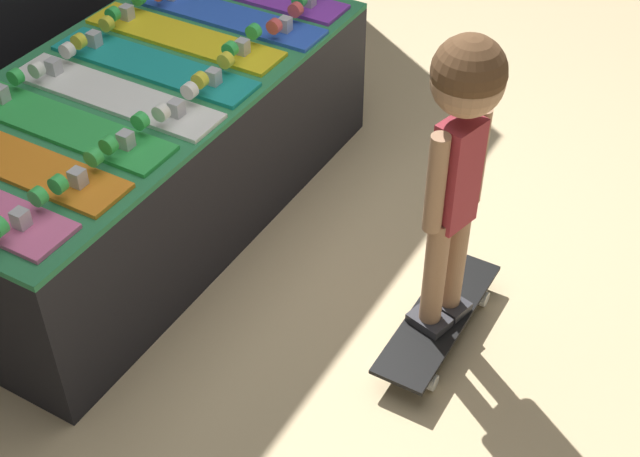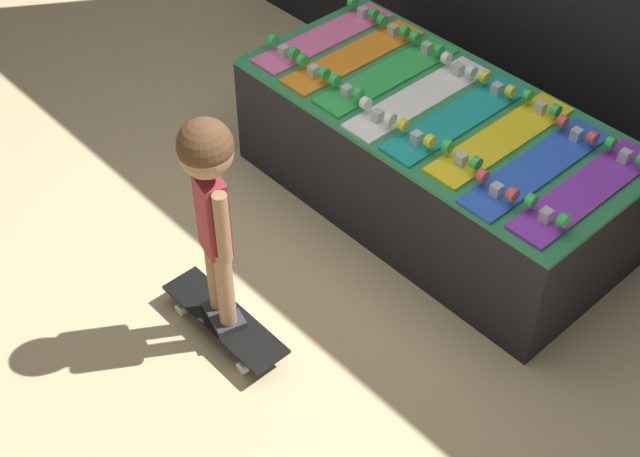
{
  "view_description": "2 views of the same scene",
  "coord_description": "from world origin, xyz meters",
  "px_view_note": "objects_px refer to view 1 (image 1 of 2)",
  "views": [
    {
      "loc": [
        -1.91,
        -1.34,
        2.12
      ],
      "look_at": [
        -0.07,
        -0.28,
        0.3
      ],
      "focal_mm": 50.0,
      "sensor_mm": 36.0,
      "label": 1
    },
    {
      "loc": [
        1.95,
        -1.99,
        2.82
      ],
      "look_at": [
        0.03,
        -0.23,
        0.34
      ],
      "focal_mm": 50.0,
      "sensor_mm": 36.0,
      "label": 2
    }
  ],
  "objects_px": {
    "skateboard_white_on_rack": "(114,93)",
    "skateboard_yellow_on_rack": "(183,35)",
    "skateboard_green_on_rack": "(63,122)",
    "skateboard_teal_on_rack": "(153,63)",
    "skateboard_orange_on_rack": "(13,157)",
    "skateboard_on_floor": "(438,319)",
    "skateboard_blue_on_rack": "(227,13)",
    "child": "(461,136)"
  },
  "relations": [
    {
      "from": "skateboard_white_on_rack",
      "to": "skateboard_yellow_on_rack",
      "type": "bearing_deg",
      "value": 5.09
    },
    {
      "from": "skateboard_green_on_rack",
      "to": "skateboard_teal_on_rack",
      "type": "bearing_deg",
      "value": -2.38
    },
    {
      "from": "skateboard_orange_on_rack",
      "to": "skateboard_yellow_on_rack",
      "type": "xyz_separation_m",
      "value": [
        0.85,
        0.01,
        0.0
      ]
    },
    {
      "from": "skateboard_yellow_on_rack",
      "to": "skateboard_on_floor",
      "type": "distance_m",
      "value": 1.35
    },
    {
      "from": "skateboard_orange_on_rack",
      "to": "skateboard_white_on_rack",
      "type": "xyz_separation_m",
      "value": [
        0.42,
        -0.02,
        0.0
      ]
    },
    {
      "from": "skateboard_blue_on_rack",
      "to": "skateboard_orange_on_rack",
      "type": "bearing_deg",
      "value": 178.47
    },
    {
      "from": "skateboard_on_floor",
      "to": "child",
      "type": "distance_m",
      "value": 0.7
    },
    {
      "from": "skateboard_green_on_rack",
      "to": "skateboard_on_floor",
      "type": "distance_m",
      "value": 1.32
    },
    {
      "from": "skateboard_teal_on_rack",
      "to": "skateboard_green_on_rack",
      "type": "bearing_deg",
      "value": 177.62
    },
    {
      "from": "skateboard_green_on_rack",
      "to": "skateboard_white_on_rack",
      "type": "xyz_separation_m",
      "value": [
        0.21,
        -0.03,
        0.0
      ]
    },
    {
      "from": "skateboard_on_floor",
      "to": "child",
      "type": "height_order",
      "value": "child"
    },
    {
      "from": "skateboard_white_on_rack",
      "to": "skateboard_yellow_on_rack",
      "type": "height_order",
      "value": "same"
    },
    {
      "from": "skateboard_green_on_rack",
      "to": "child",
      "type": "distance_m",
      "value": 1.24
    },
    {
      "from": "skateboard_green_on_rack",
      "to": "skateboard_teal_on_rack",
      "type": "height_order",
      "value": "same"
    },
    {
      "from": "skateboard_orange_on_rack",
      "to": "skateboard_teal_on_rack",
      "type": "height_order",
      "value": "same"
    },
    {
      "from": "skateboard_on_floor",
      "to": "skateboard_blue_on_rack",
      "type": "bearing_deg",
      "value": 63.76
    },
    {
      "from": "skateboard_blue_on_rack",
      "to": "skateboard_on_floor",
      "type": "height_order",
      "value": "skateboard_blue_on_rack"
    },
    {
      "from": "skateboard_on_floor",
      "to": "skateboard_green_on_rack",
      "type": "bearing_deg",
      "value": 103.17
    },
    {
      "from": "skateboard_blue_on_rack",
      "to": "child",
      "type": "distance_m",
      "value": 1.31
    },
    {
      "from": "skateboard_blue_on_rack",
      "to": "child",
      "type": "relative_size",
      "value": 0.79
    },
    {
      "from": "skateboard_orange_on_rack",
      "to": "skateboard_yellow_on_rack",
      "type": "height_order",
      "value": "same"
    },
    {
      "from": "skateboard_white_on_rack",
      "to": "child",
      "type": "bearing_deg",
      "value": -86.75
    },
    {
      "from": "skateboard_orange_on_rack",
      "to": "skateboard_yellow_on_rack",
      "type": "distance_m",
      "value": 0.85
    },
    {
      "from": "skateboard_yellow_on_rack",
      "to": "skateboard_white_on_rack",
      "type": "bearing_deg",
      "value": -174.91
    },
    {
      "from": "skateboard_green_on_rack",
      "to": "skateboard_white_on_rack",
      "type": "bearing_deg",
      "value": -7.09
    },
    {
      "from": "skateboard_white_on_rack",
      "to": "skateboard_blue_on_rack",
      "type": "distance_m",
      "value": 0.64
    },
    {
      "from": "skateboard_teal_on_rack",
      "to": "skateboard_yellow_on_rack",
      "type": "height_order",
      "value": "same"
    },
    {
      "from": "skateboard_orange_on_rack",
      "to": "skateboard_blue_on_rack",
      "type": "bearing_deg",
      "value": -1.53
    },
    {
      "from": "child",
      "to": "skateboard_blue_on_rack",
      "type": "bearing_deg",
      "value": 78.28
    },
    {
      "from": "skateboard_yellow_on_rack",
      "to": "skateboard_blue_on_rack",
      "type": "height_order",
      "value": "same"
    },
    {
      "from": "child",
      "to": "skateboard_orange_on_rack",
      "type": "bearing_deg",
      "value": 126.97
    },
    {
      "from": "skateboard_teal_on_rack",
      "to": "child",
      "type": "bearing_deg",
      "value": -97.12
    },
    {
      "from": "skateboard_orange_on_rack",
      "to": "skateboard_on_floor",
      "type": "distance_m",
      "value": 1.38
    },
    {
      "from": "skateboard_white_on_rack",
      "to": "child",
      "type": "height_order",
      "value": "child"
    },
    {
      "from": "skateboard_orange_on_rack",
      "to": "skateboard_white_on_rack",
      "type": "bearing_deg",
      "value": -3.26
    },
    {
      "from": "skateboard_on_floor",
      "to": "skateboard_white_on_rack",
      "type": "bearing_deg",
      "value": 93.25
    },
    {
      "from": "skateboard_white_on_rack",
      "to": "skateboard_yellow_on_rack",
      "type": "distance_m",
      "value": 0.43
    },
    {
      "from": "skateboard_orange_on_rack",
      "to": "skateboard_teal_on_rack",
      "type": "bearing_deg",
      "value": -1.39
    },
    {
      "from": "skateboard_orange_on_rack",
      "to": "skateboard_teal_on_rack",
      "type": "relative_size",
      "value": 1.0
    },
    {
      "from": "skateboard_teal_on_rack",
      "to": "skateboard_blue_on_rack",
      "type": "height_order",
      "value": "same"
    },
    {
      "from": "skateboard_green_on_rack",
      "to": "skateboard_yellow_on_rack",
      "type": "bearing_deg",
      "value": 1.03
    },
    {
      "from": "skateboard_green_on_rack",
      "to": "child",
      "type": "relative_size",
      "value": 0.79
    }
  ]
}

